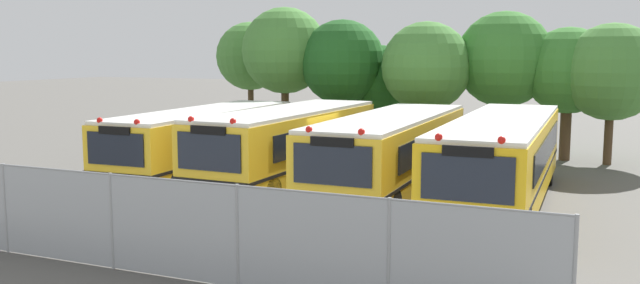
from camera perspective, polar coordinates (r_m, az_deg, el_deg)
ground_plane at (r=22.61m, az=1.46°, el=-4.11°), size 160.00×160.00×0.00m
school_bus_0 at (r=24.94m, az=-9.69°, el=0.12°), size 2.75×10.18×2.64m
school_bus_1 at (r=23.02m, az=-2.62°, el=-0.19°), size 2.81×9.84×2.80m
school_bus_2 at (r=21.60m, az=6.02°, el=-0.83°), size 2.72×10.41×2.73m
school_bus_3 at (r=20.81m, az=15.01°, el=-1.29°), size 2.75×11.66×2.78m
tree_0 at (r=35.06m, az=-6.05°, el=7.21°), size 3.47×3.47×6.11m
tree_1 at (r=32.53m, az=-3.13°, el=7.59°), size 4.09×4.09×6.70m
tree_2 at (r=31.48m, az=1.69°, el=6.70°), size 3.92×3.92×6.08m
tree_3 at (r=32.16m, az=5.36°, el=5.20°), size 3.31×3.31×4.91m
tree_4 at (r=29.91m, az=9.05°, el=6.34°), size 3.92×3.92×5.91m
tree_5 at (r=30.79m, az=15.22°, el=6.71°), size 4.17×4.17×6.35m
tree_6 at (r=30.44m, az=20.19°, el=5.56°), size 3.64×3.64×5.63m
tree_7 at (r=29.92m, az=23.41°, el=5.63°), size 3.94×3.94×5.75m
chainlink_fence at (r=14.10m, az=-12.34°, el=-6.99°), size 15.33×0.07×2.07m
traffic_cone at (r=18.30m, az=-22.77°, el=-6.76°), size 0.35×0.35×0.46m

